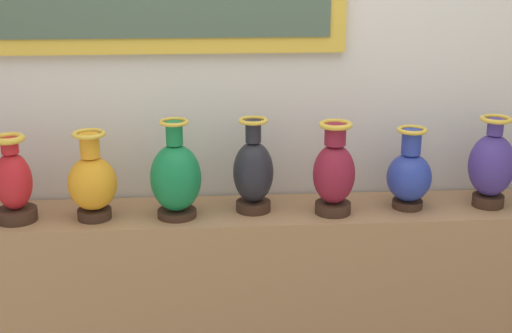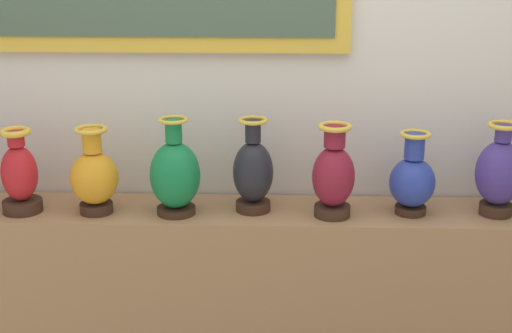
% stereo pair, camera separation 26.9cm
% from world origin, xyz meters
% --- Properties ---
extents(display_shelf, '(3.39, 0.33, 0.98)m').
position_xyz_m(display_shelf, '(0.00, 0.00, 0.49)').
color(display_shelf, '#99704C').
rests_on(display_shelf, ground_plane).
extents(back_wall, '(4.94, 0.14, 2.73)m').
position_xyz_m(back_wall, '(-0.01, 0.23, 1.38)').
color(back_wall, silver).
rests_on(back_wall, ground_plane).
extents(vase_crimson, '(0.15, 0.15, 0.32)m').
position_xyz_m(vase_crimson, '(-0.88, -0.05, 1.12)').
color(vase_crimson, '#382319').
rests_on(vase_crimson, display_shelf).
extents(vase_amber, '(0.18, 0.18, 0.33)m').
position_xyz_m(vase_amber, '(-0.60, -0.05, 1.12)').
color(vase_amber, '#382319').
rests_on(vase_amber, display_shelf).
extents(vase_emerald, '(0.19, 0.19, 0.37)m').
position_xyz_m(vase_emerald, '(-0.30, -0.05, 1.13)').
color(vase_emerald, '#382319').
rests_on(vase_emerald, display_shelf).
extents(vase_onyx, '(0.15, 0.15, 0.36)m').
position_xyz_m(vase_onyx, '(-0.01, -0.01, 1.13)').
color(vase_onyx, '#382319').
rests_on(vase_onyx, display_shelf).
extents(vase_burgundy, '(0.16, 0.16, 0.35)m').
position_xyz_m(vase_burgundy, '(0.29, -0.05, 1.13)').
color(vase_burgundy, '#382319').
rests_on(vase_burgundy, display_shelf).
extents(vase_cobalt, '(0.17, 0.17, 0.31)m').
position_xyz_m(vase_cobalt, '(0.58, -0.02, 1.11)').
color(vase_cobalt, '#382319').
rests_on(vase_cobalt, display_shelf).
extents(vase_indigo, '(0.17, 0.17, 0.35)m').
position_xyz_m(vase_indigo, '(0.89, -0.02, 1.14)').
color(vase_indigo, '#382319').
rests_on(vase_indigo, display_shelf).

